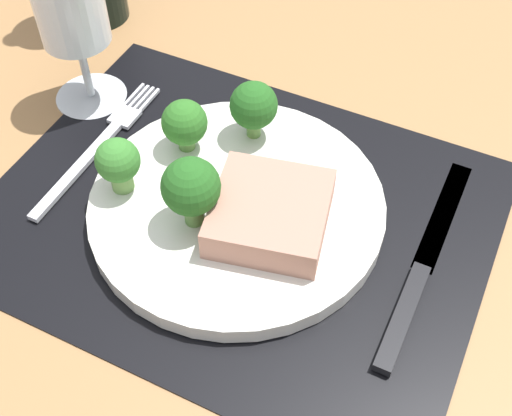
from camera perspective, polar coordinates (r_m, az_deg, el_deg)
name	(u,v)px	position (r cm, az deg, el deg)	size (l,w,h in cm)	color
ground_plane	(238,225)	(58.93, -1.58, -1.49)	(140.00, 110.00, 3.00)	#996D42
placemat	(237,214)	(57.65, -1.62, -0.48)	(42.35, 33.14, 0.30)	black
plate	(237,206)	(56.91, -1.64, 0.13)	(25.17, 25.17, 1.60)	silver
steak	(270,213)	(53.56, 1.21, -0.43)	(9.13, 9.31, 2.86)	tan
broccoli_back_left	(254,106)	(59.45, -0.20, 8.71)	(4.31, 4.31, 5.68)	#5B8942
broccoli_near_steak	(191,188)	(52.04, -5.58, 1.73)	(4.75, 4.75, 6.58)	#5B8942
broccoli_center	(118,162)	(56.21, -11.70, 3.84)	(3.78, 3.78, 5.18)	#6B994C
broccoli_front_edge	(185,123)	(58.96, -6.12, 7.21)	(4.08, 4.08, 5.01)	#5B8942
fork	(99,145)	(64.37, -13.27, 5.23)	(2.40, 19.20, 0.50)	silver
knife	(420,273)	(54.92, 13.81, -5.44)	(1.80, 23.00, 0.80)	black
wine_glass	(72,16)	(64.90, -15.44, 15.51)	(7.12, 7.12, 14.11)	silver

